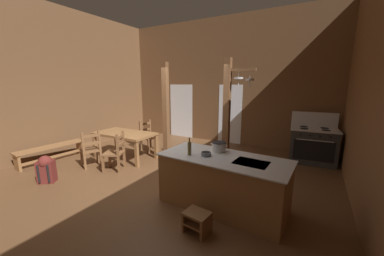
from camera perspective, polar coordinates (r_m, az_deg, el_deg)
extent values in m
cube|color=brown|center=(5.09, -9.61, -13.62)|extent=(8.14, 8.30, 0.10)
cube|color=brown|center=(7.93, 7.74, 11.80)|extent=(8.14, 0.14, 4.29)
cube|color=brown|center=(7.56, -33.25, 10.06)|extent=(0.14, 8.30, 4.29)
cube|color=white|center=(8.69, -2.84, 4.46)|extent=(1.00, 0.01, 2.05)
cube|color=white|center=(7.81, 9.82, 3.50)|extent=(0.84, 0.01, 2.05)
cube|color=olive|center=(3.90, 7.98, -13.87)|extent=(2.15, 1.03, 0.87)
cube|color=silver|center=(3.73, 8.17, -7.67)|extent=(2.21, 1.09, 0.02)
cube|color=black|center=(3.57, 15.15, -8.71)|extent=(0.54, 0.43, 0.00)
cube|color=black|center=(4.43, 10.29, -16.27)|extent=(1.99, 0.16, 0.10)
cube|color=#323232|center=(6.72, 28.86, -4.13)|extent=(1.16, 0.85, 0.90)
cube|color=black|center=(6.36, 29.06, -5.27)|extent=(0.93, 0.08, 0.52)
cylinder|color=silver|center=(6.26, 29.32, -2.87)|extent=(0.82, 0.09, 0.02)
cube|color=silver|center=(6.62, 29.26, -0.25)|extent=(1.20, 0.89, 0.03)
cube|color=silver|center=(6.94, 29.22, 1.97)|extent=(1.14, 0.13, 0.40)
cylinder|color=black|center=(6.49, 31.54, -0.51)|extent=(0.22, 0.22, 0.01)
cylinder|color=black|center=(6.45, 27.18, -0.14)|extent=(0.22, 0.22, 0.01)
cylinder|color=black|center=(6.79, 31.26, -0.02)|extent=(0.22, 0.22, 0.01)
cylinder|color=black|center=(6.75, 27.10, 0.34)|extent=(0.22, 0.22, 0.01)
cylinder|color=black|center=(6.29, 32.41, -2.03)|extent=(0.05, 0.03, 0.04)
cylinder|color=black|center=(6.26, 30.43, -1.87)|extent=(0.05, 0.03, 0.04)
cylinder|color=black|center=(6.24, 28.42, -1.70)|extent=(0.05, 0.03, 0.04)
cylinder|color=black|center=(6.23, 26.41, -1.53)|extent=(0.05, 0.03, 0.04)
cube|color=brown|center=(4.99, 8.94, 2.42)|extent=(0.14, 0.14, 2.64)
cube|color=brown|center=(4.85, 12.39, 14.59)|extent=(0.67, 0.10, 0.06)
cylinder|color=silver|center=(4.86, 12.06, 13.71)|extent=(0.01, 0.01, 0.15)
cylinder|color=silver|center=(4.85, 12.02, 12.60)|extent=(0.20, 0.20, 0.04)
cylinder|color=silver|center=(4.85, 11.98, 11.65)|extent=(0.02, 0.02, 0.14)
cylinder|color=silver|center=(4.80, 14.88, 13.42)|extent=(0.01, 0.01, 0.18)
cylinder|color=silver|center=(4.79, 14.81, 12.09)|extent=(0.18, 0.18, 0.04)
cylinder|color=silver|center=(4.79, 14.76, 11.14)|extent=(0.02, 0.02, 0.14)
cube|color=brown|center=(5.97, -6.80, 3.98)|extent=(0.14, 0.14, 2.64)
cube|color=brown|center=(3.35, 1.30, -21.43)|extent=(0.39, 0.32, 0.04)
cube|color=brown|center=(3.51, -1.05, -22.65)|extent=(0.07, 0.28, 0.26)
cube|color=brown|center=(3.36, 3.75, -24.41)|extent=(0.07, 0.28, 0.26)
cube|color=brown|center=(3.43, 1.28, -23.48)|extent=(0.35, 0.31, 0.03)
cube|color=olive|center=(6.44, -17.16, -1.43)|extent=(1.71, 0.92, 0.06)
cube|color=olive|center=(7.35, -19.12, -2.94)|extent=(0.08, 0.08, 0.68)
cube|color=olive|center=(6.29, -9.35, -4.83)|extent=(0.08, 0.08, 0.68)
cube|color=olive|center=(6.87, -23.93, -4.30)|extent=(0.08, 0.08, 0.68)
cube|color=olive|center=(5.73, -14.18, -6.70)|extent=(0.08, 0.08, 0.68)
cube|color=brown|center=(6.18, -24.91, -5.22)|extent=(0.58, 0.58, 0.04)
cube|color=brown|center=(6.40, -26.78, -6.96)|extent=(0.07, 0.07, 0.41)
cube|color=brown|center=(6.46, -23.46, -6.48)|extent=(0.07, 0.07, 0.41)
cube|color=brown|center=(5.96, -26.35, -5.51)|extent=(0.07, 0.07, 0.95)
cube|color=brown|center=(6.03, -22.80, -5.01)|extent=(0.07, 0.07, 0.95)
cube|color=brown|center=(5.90, -24.86, -1.86)|extent=(0.19, 0.36, 0.07)
cube|color=brown|center=(5.95, -24.70, -3.64)|extent=(0.19, 0.36, 0.07)
cube|color=brown|center=(7.04, -11.05, -2.37)|extent=(0.51, 0.51, 0.04)
cube|color=brown|center=(7.07, -8.81, -4.11)|extent=(0.06, 0.06, 0.41)
cube|color=brown|center=(6.84, -11.20, -4.75)|extent=(0.06, 0.06, 0.41)
cube|color=brown|center=(7.29, -10.85, -1.52)|extent=(0.06, 0.06, 0.95)
cube|color=brown|center=(7.06, -13.23, -2.05)|extent=(0.06, 0.06, 0.95)
cube|color=brown|center=(7.10, -12.15, 1.09)|extent=(0.11, 0.38, 0.07)
cube|color=brown|center=(7.14, -12.08, -0.41)|extent=(0.11, 0.38, 0.07)
cube|color=brown|center=(5.70, -19.78, -6.19)|extent=(0.59, 0.59, 0.04)
cube|color=brown|center=(5.68, -22.15, -8.82)|extent=(0.07, 0.07, 0.41)
cube|color=brown|center=(6.01, -20.63, -7.61)|extent=(0.07, 0.07, 0.41)
cube|color=brown|center=(5.45, -18.73, -6.44)|extent=(0.07, 0.07, 0.95)
cube|color=brown|center=(5.79, -17.35, -5.30)|extent=(0.07, 0.07, 0.95)
cube|color=brown|center=(5.52, -18.25, -2.24)|extent=(0.20, 0.36, 0.07)
cube|color=brown|center=(5.57, -18.13, -4.13)|extent=(0.20, 0.36, 0.07)
cube|color=olive|center=(7.07, -32.86, -4.09)|extent=(0.48, 1.71, 0.04)
cube|color=olive|center=(6.87, -38.66, -7.12)|extent=(0.31, 0.08, 0.40)
cube|color=olive|center=(7.45, -27.16, -4.52)|extent=(0.31, 0.08, 0.40)
cube|color=olive|center=(7.14, -32.59, -6.41)|extent=(0.17, 1.49, 0.06)
cube|color=maroon|center=(5.73, -33.68, -9.43)|extent=(0.39, 0.37, 0.48)
cube|color=maroon|center=(5.86, -33.04, -9.66)|extent=(0.22, 0.18, 0.17)
cylinder|color=black|center=(5.67, -35.12, -9.81)|extent=(0.06, 0.06, 0.38)
cylinder|color=black|center=(5.58, -33.36, -9.92)|extent=(0.06, 0.06, 0.38)
sphere|color=maroon|center=(5.66, -33.93, -7.34)|extent=(0.38, 0.38, 0.27)
cylinder|color=silver|center=(4.00, 7.04, -4.92)|extent=(0.25, 0.25, 0.16)
cylinder|color=black|center=(3.98, 7.07, -3.76)|extent=(0.26, 0.26, 0.01)
cylinder|color=silver|center=(4.04, 5.24, -4.12)|extent=(0.05, 0.02, 0.02)
cylinder|color=silver|center=(3.94, 8.92, -4.62)|extent=(0.05, 0.02, 0.02)
cylinder|color=slate|center=(3.76, 3.68, -6.77)|extent=(0.17, 0.17, 0.06)
cylinder|color=black|center=(3.75, 3.69, -6.31)|extent=(0.14, 0.14, 0.00)
cylinder|color=brown|center=(3.78, -0.67, -5.35)|extent=(0.06, 0.06, 0.22)
cylinder|color=brown|center=(3.74, -0.67, -3.14)|extent=(0.03, 0.03, 0.08)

